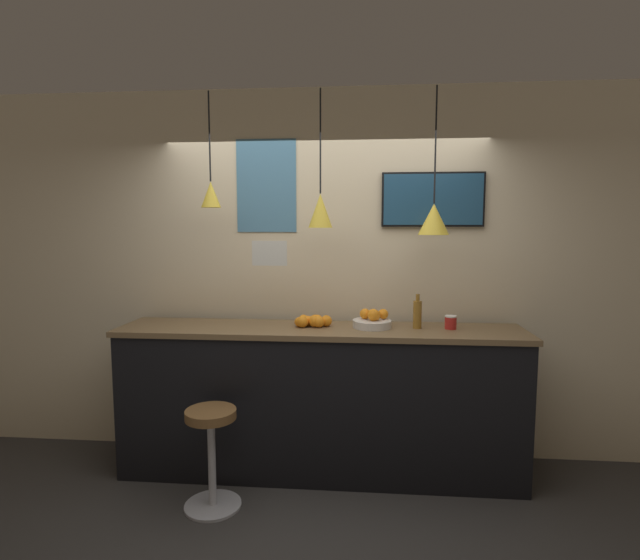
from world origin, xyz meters
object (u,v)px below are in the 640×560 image
(juice_bottle, at_px, (417,314))
(spread_jar, at_px, (451,322))
(bar_stool, at_px, (211,443))
(fruit_bowl, at_px, (373,321))
(mounted_tv, at_px, (433,200))

(juice_bottle, relative_size, spread_jar, 2.58)
(bar_stool, xyz_separation_m, fruit_bowl, (1.04, 0.57, 0.71))
(spread_jar, height_order, mounted_tv, mounted_tv)
(fruit_bowl, xyz_separation_m, spread_jar, (0.56, -0.00, -0.00))
(juice_bottle, height_order, spread_jar, juice_bottle)
(fruit_bowl, relative_size, spread_jar, 2.91)
(fruit_bowl, distance_m, spread_jar, 0.56)
(bar_stool, bearing_deg, mounted_tv, 30.33)
(fruit_bowl, bearing_deg, spread_jar, -0.22)
(fruit_bowl, bearing_deg, bar_stool, -151.21)
(juice_bottle, bearing_deg, mounted_tv, 66.85)
(bar_stool, relative_size, fruit_bowl, 2.35)
(spread_jar, distance_m, mounted_tv, 0.95)
(spread_jar, bearing_deg, mounted_tv, 109.64)
(fruit_bowl, bearing_deg, mounted_tv, 33.71)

